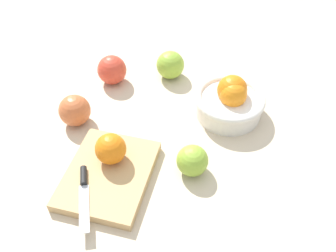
{
  "coord_description": "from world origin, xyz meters",
  "views": [
    {
      "loc": [
        0.51,
        0.33,
        0.67
      ],
      "look_at": [
        -0.03,
        0.04,
        0.04
      ],
      "focal_mm": 39.73,
      "sensor_mm": 36.0,
      "label": 1
    }
  ],
  "objects_px": {
    "cutting_board": "(108,175)",
    "apple_front_right": "(75,110)",
    "apple_back_right": "(192,161)",
    "orange_on_board": "(111,149)",
    "apple_front_left": "(112,70)",
    "knife": "(84,189)",
    "bowl": "(230,100)",
    "apple_front_left_2": "(170,65)"
  },
  "relations": [
    {
      "from": "apple_front_left",
      "to": "apple_front_left_2",
      "type": "bearing_deg",
      "value": 126.86
    },
    {
      "from": "knife",
      "to": "apple_front_left",
      "type": "distance_m",
      "value": 0.39
    },
    {
      "from": "cutting_board",
      "to": "knife",
      "type": "height_order",
      "value": "knife"
    },
    {
      "from": "apple_front_left",
      "to": "apple_back_right",
      "type": "bearing_deg",
      "value": 61.7
    },
    {
      "from": "cutting_board",
      "to": "bowl",
      "type": "bearing_deg",
      "value": 154.45
    },
    {
      "from": "apple_back_right",
      "to": "orange_on_board",
      "type": "bearing_deg",
      "value": -66.25
    },
    {
      "from": "bowl",
      "to": "apple_back_right",
      "type": "xyz_separation_m",
      "value": [
        0.21,
        -0.0,
        -0.01
      ]
    },
    {
      "from": "apple_back_right",
      "to": "apple_front_left_2",
      "type": "xyz_separation_m",
      "value": [
        -0.28,
        -0.2,
        0.0
      ]
    },
    {
      "from": "bowl",
      "to": "apple_back_right",
      "type": "relative_size",
      "value": 2.52
    },
    {
      "from": "orange_on_board",
      "to": "apple_back_right",
      "type": "height_order",
      "value": "orange_on_board"
    },
    {
      "from": "apple_front_left_2",
      "to": "apple_front_right",
      "type": "bearing_deg",
      "value": -23.39
    },
    {
      "from": "orange_on_board",
      "to": "knife",
      "type": "xyz_separation_m",
      "value": [
        0.1,
        -0.0,
        -0.03
      ]
    },
    {
      "from": "bowl",
      "to": "apple_back_right",
      "type": "distance_m",
      "value": 0.21
    },
    {
      "from": "cutting_board",
      "to": "knife",
      "type": "relative_size",
      "value": 1.68
    },
    {
      "from": "bowl",
      "to": "cutting_board",
      "type": "relative_size",
      "value": 0.8
    },
    {
      "from": "knife",
      "to": "apple_front_right",
      "type": "bearing_deg",
      "value": -137.54
    },
    {
      "from": "orange_on_board",
      "to": "knife",
      "type": "distance_m",
      "value": 0.1
    },
    {
      "from": "bowl",
      "to": "apple_front_left_2",
      "type": "relative_size",
      "value": 2.26
    },
    {
      "from": "apple_front_left",
      "to": "apple_front_right",
      "type": "height_order",
      "value": "apple_front_left"
    },
    {
      "from": "orange_on_board",
      "to": "apple_front_right",
      "type": "xyz_separation_m",
      "value": [
        -0.07,
        -0.16,
        -0.02
      ]
    },
    {
      "from": "cutting_board",
      "to": "orange_on_board",
      "type": "xyz_separation_m",
      "value": [
        -0.03,
        -0.01,
        0.05
      ]
    },
    {
      "from": "cutting_board",
      "to": "apple_front_right",
      "type": "height_order",
      "value": "apple_front_right"
    },
    {
      "from": "bowl",
      "to": "apple_front_left",
      "type": "distance_m",
      "value": 0.34
    },
    {
      "from": "apple_front_left_2",
      "to": "apple_front_left",
      "type": "bearing_deg",
      "value": -53.14
    },
    {
      "from": "apple_front_left",
      "to": "knife",
      "type": "bearing_deg",
      "value": 25.65
    },
    {
      "from": "cutting_board",
      "to": "apple_front_right",
      "type": "relative_size",
      "value": 2.83
    },
    {
      "from": "apple_front_left_2",
      "to": "orange_on_board",
      "type": "bearing_deg",
      "value": 6.59
    },
    {
      "from": "bowl",
      "to": "knife",
      "type": "height_order",
      "value": "bowl"
    },
    {
      "from": "apple_front_left",
      "to": "apple_front_right",
      "type": "distance_m",
      "value": 0.18
    },
    {
      "from": "knife",
      "to": "apple_front_left_2",
      "type": "relative_size",
      "value": 1.68
    },
    {
      "from": "cutting_board",
      "to": "apple_front_left",
      "type": "xyz_separation_m",
      "value": [
        -0.29,
        -0.18,
        0.03
      ]
    },
    {
      "from": "bowl",
      "to": "apple_front_left",
      "type": "height_order",
      "value": "bowl"
    },
    {
      "from": "apple_back_right",
      "to": "apple_front_left_2",
      "type": "height_order",
      "value": "apple_front_left_2"
    },
    {
      "from": "apple_front_left",
      "to": "apple_front_left_2",
      "type": "height_order",
      "value": "apple_front_left"
    },
    {
      "from": "apple_front_left_2",
      "to": "apple_front_right",
      "type": "distance_m",
      "value": 0.3
    },
    {
      "from": "cutting_board",
      "to": "knife",
      "type": "xyz_separation_m",
      "value": [
        0.06,
        -0.02,
        0.02
      ]
    },
    {
      "from": "cutting_board",
      "to": "apple_front_left",
      "type": "relative_size",
      "value": 2.76
    },
    {
      "from": "orange_on_board",
      "to": "apple_back_right",
      "type": "xyz_separation_m",
      "value": [
        -0.07,
        0.16,
        -0.02
      ]
    },
    {
      "from": "apple_front_left_2",
      "to": "apple_front_right",
      "type": "xyz_separation_m",
      "value": [
        0.28,
        -0.12,
        -0.0
      ]
    },
    {
      "from": "apple_back_right",
      "to": "cutting_board",
      "type": "bearing_deg",
      "value": -55.06
    },
    {
      "from": "bowl",
      "to": "cutting_board",
      "type": "bearing_deg",
      "value": -25.55
    },
    {
      "from": "cutting_board",
      "to": "knife",
      "type": "bearing_deg",
      "value": -13.47
    }
  ]
}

